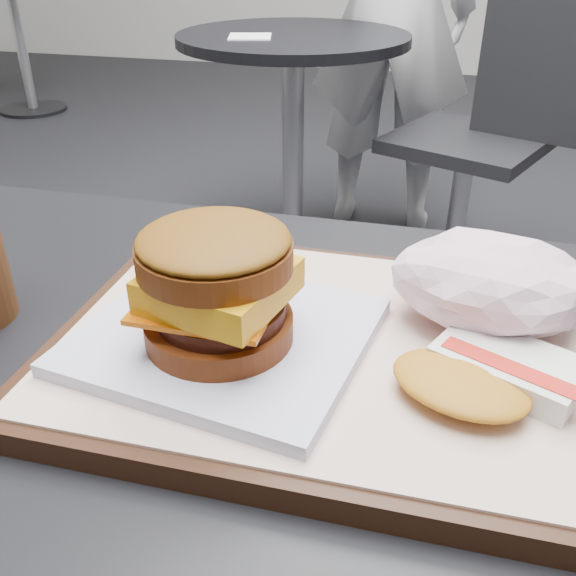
# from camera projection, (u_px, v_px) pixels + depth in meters

# --- Properties ---
(customer_table) EXTENTS (0.80, 0.60, 0.77)m
(customer_table) POSITION_uv_depth(u_px,v_px,m) (228.00, 569.00, 0.53)
(customer_table) COLOR #A5A5AA
(customer_table) RESTS_ON ground
(serving_tray) EXTENTS (0.38, 0.28, 0.02)m
(serving_tray) POSITION_uv_depth(u_px,v_px,m) (325.00, 349.00, 0.46)
(serving_tray) COLOR black
(serving_tray) RESTS_ON customer_table
(breakfast_sandwich) EXTENTS (0.21, 0.20, 0.09)m
(breakfast_sandwich) POSITION_uv_depth(u_px,v_px,m) (220.00, 298.00, 0.42)
(breakfast_sandwich) COLOR white
(breakfast_sandwich) RESTS_ON serving_tray
(hash_brown) EXTENTS (0.13, 0.12, 0.02)m
(hash_brown) POSITION_uv_depth(u_px,v_px,m) (487.00, 374.00, 0.40)
(hash_brown) COLOR silver
(hash_brown) RESTS_ON serving_tray
(crumpled_wrapper) EXTENTS (0.14, 0.11, 0.06)m
(crumpled_wrapper) POSITION_uv_depth(u_px,v_px,m) (492.00, 283.00, 0.46)
(crumpled_wrapper) COLOR white
(crumpled_wrapper) RESTS_ON serving_tray
(neighbor_table) EXTENTS (0.70, 0.70, 0.75)m
(neighbor_table) POSITION_uv_depth(u_px,v_px,m) (293.00, 101.00, 2.00)
(neighbor_table) COLOR black
(neighbor_table) RESTS_ON ground
(napkin) EXTENTS (0.15, 0.15, 0.00)m
(napkin) POSITION_uv_depth(u_px,v_px,m) (250.00, 37.00, 1.83)
(napkin) COLOR white
(napkin) RESTS_ON neighbor_table
(neighbor_chair) EXTENTS (0.66, 0.55, 0.88)m
(neighbor_chair) POSITION_uv_depth(u_px,v_px,m) (494.00, 127.00, 1.89)
(neighbor_chair) COLOR #A9A9AE
(neighbor_chair) RESTS_ON ground
(patron) EXTENTS (0.58, 0.38, 1.57)m
(patron) POSITION_uv_depth(u_px,v_px,m) (393.00, 6.00, 2.18)
(patron) COLOR silver
(patron) RESTS_ON ground
(bg_table_mid) EXTENTS (0.66, 0.66, 0.75)m
(bg_table_mid) POSITION_uv_depth(u_px,v_px,m) (15.00, 14.00, 3.73)
(bg_table_mid) COLOR black
(bg_table_mid) RESTS_ON ground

